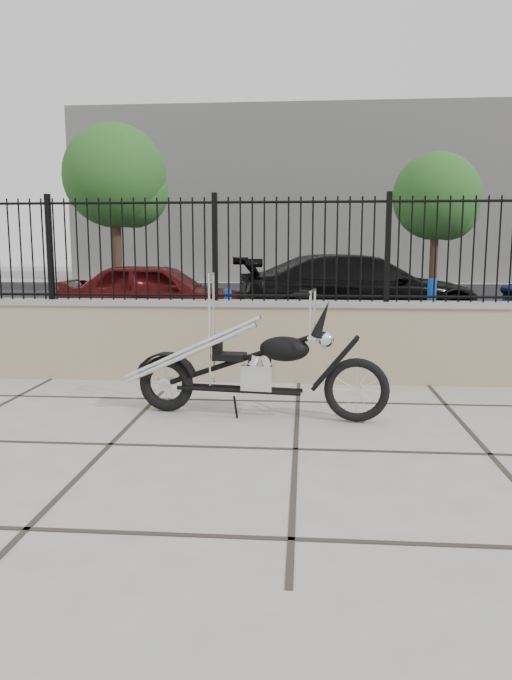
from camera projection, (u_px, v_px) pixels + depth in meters
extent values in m
plane|color=#99968E|center=(296.00, 449.00, 4.79)|extent=(90.00, 90.00, 0.00)
plane|color=black|center=(303.00, 304.00, 17.11)|extent=(30.00, 30.00, 0.00)
cube|color=gray|center=(299.00, 341.00, 7.18)|extent=(14.00, 0.36, 0.96)
cube|color=black|center=(300.00, 249.00, 7.02)|extent=(14.00, 0.08, 1.20)
cube|color=beige|center=(305.00, 199.00, 30.30)|extent=(22.00, 6.00, 8.00)
imported|color=#470A0A|center=(158.00, 294.00, 12.10)|extent=(3.89, 1.64, 1.31)
imported|color=black|center=(360.00, 290.00, 12.24)|extent=(5.35, 3.20, 1.45)
cylinder|color=blue|center=(228.00, 320.00, 9.31)|extent=(0.12, 0.12, 0.95)
cylinder|color=blue|center=(431.00, 315.00, 9.27)|extent=(0.15, 0.15, 1.11)
cylinder|color=#382619|center=(117.00, 245.00, 21.26)|extent=(0.33, 0.33, 3.32)
sphere|color=#286C2F|center=(114.00, 171.00, 20.87)|extent=(3.54, 3.54, 3.54)
cylinder|color=#382619|center=(434.00, 255.00, 20.22)|extent=(0.27, 0.27, 2.68)
sphere|color=#2A5D23|center=(437.00, 192.00, 19.91)|extent=(2.86, 2.86, 2.86)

